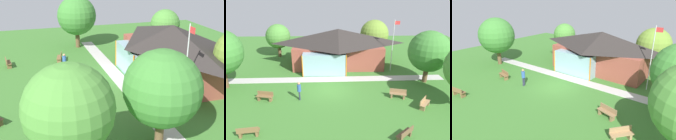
% 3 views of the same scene
% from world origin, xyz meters
% --- Properties ---
extents(ground_plane, '(44.00, 44.00, 0.00)m').
position_xyz_m(ground_plane, '(0.00, 0.00, 0.00)').
color(ground_plane, '#3D752D').
extents(pavilion, '(11.72, 6.92, 4.57)m').
position_xyz_m(pavilion, '(0.85, 6.98, 2.38)').
color(pavilion, brown).
rests_on(pavilion, ground_plane).
extents(footpath, '(24.73, 1.81, 0.03)m').
position_xyz_m(footpath, '(0.00, 2.58, 0.01)').
color(footpath, '#BCB7B2').
rests_on(footpath, ground_plane).
extents(flagpole, '(0.64, 0.08, 6.05)m').
position_xyz_m(flagpole, '(7.14, 4.89, 3.32)').
color(flagpole, silver).
rests_on(flagpole, ground_plane).
extents(bench_mid_left, '(1.56, 0.71, 0.84)m').
position_xyz_m(bench_mid_left, '(-5.88, -1.77, 0.40)').
color(bench_mid_left, brown).
rests_on(bench_mid_left, ground_plane).
extents(bench_lawn_far_right, '(1.29, 1.44, 0.84)m').
position_xyz_m(bench_lawn_far_right, '(8.05, -3.29, 0.40)').
color(bench_lawn_far_right, '#9E7A51').
rests_on(bench_lawn_far_right, ground_plane).
extents(bench_front_left, '(1.55, 0.65, 0.84)m').
position_xyz_m(bench_front_left, '(-5.65, -6.76, 0.40)').
color(bench_front_left, brown).
rests_on(bench_front_left, ground_plane).
extents(bench_mid_right, '(1.56, 0.77, 0.84)m').
position_xyz_m(bench_mid_right, '(6.23, -1.60, 0.40)').
color(bench_mid_right, olive).
rests_on(bench_mid_right, ground_plane).
extents(visitor_strolling_lawn, '(0.34, 0.34, 1.74)m').
position_xyz_m(visitor_strolling_lawn, '(-2.77, -1.69, 1.02)').
color(visitor_strolling_lawn, '#2D3347').
rests_on(visitor_strolling_lawn, ground_plane).
extents(tree_far_east, '(4.13, 4.13, 5.70)m').
position_xyz_m(tree_far_east, '(11.33, -3.28, 3.62)').
color(tree_far_east, brown).
rests_on(tree_far_east, ground_plane).
extents(tree_west_hedge, '(4.43, 4.43, 5.95)m').
position_xyz_m(tree_west_hedge, '(-10.52, 0.93, 3.71)').
color(tree_west_hedge, brown).
rests_on(tree_west_hedge, ground_plane).
extents(tree_behind_pavilion_left, '(3.31, 3.31, 4.53)m').
position_xyz_m(tree_behind_pavilion_left, '(-7.17, 10.46, 2.86)').
color(tree_behind_pavilion_left, brown).
rests_on(tree_behind_pavilion_left, ground_plane).
extents(tree_east_hedge, '(4.19, 4.19, 5.48)m').
position_xyz_m(tree_east_hedge, '(10.02, 1.78, 3.37)').
color(tree_east_hedge, brown).
rests_on(tree_east_hedge, ground_plane).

